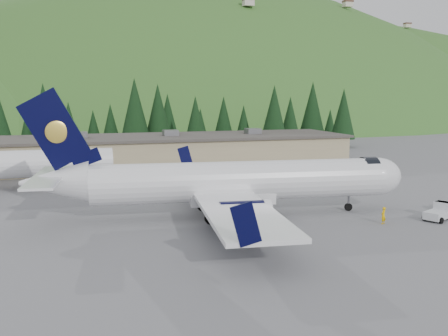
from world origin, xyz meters
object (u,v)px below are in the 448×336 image
terminal_building (142,151)px  airliner (230,183)px  second_airliner (1,164)px  baggage_tug_a (439,212)px  ramp_worker (383,215)px

terminal_building → airliner: bearing=-84.1°
airliner → second_airliner: 32.34m
airliner → terminal_building: airliner is taller
second_airliner → baggage_tug_a: bearing=-34.2°
terminal_building → ramp_worker: terminal_building is taller
airliner → ramp_worker: 14.90m
airliner → ramp_worker: (12.88, -7.05, -2.58)m
baggage_tug_a → ramp_worker: baggage_tug_a is taller
second_airliner → baggage_tug_a: second_airliner is taller
terminal_building → ramp_worker: bearing=-69.5°
terminal_building → baggage_tug_a: bearing=-63.1°
baggage_tug_a → ramp_worker: bearing=152.5°
airliner → ramp_worker: bearing=-22.6°
baggage_tug_a → terminal_building: (-22.92, 45.11, 1.87)m
airliner → baggage_tug_a: size_ratio=10.93×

